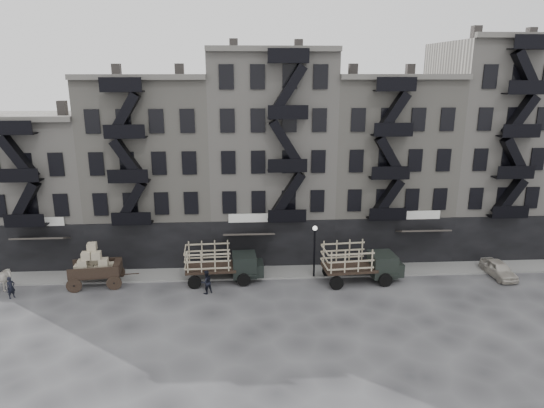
{
  "coord_description": "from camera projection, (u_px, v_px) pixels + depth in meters",
  "views": [
    {
      "loc": [
        -2.34,
        -32.04,
        15.76
      ],
      "look_at": [
        -0.18,
        4.0,
        5.68
      ],
      "focal_mm": 32.0,
      "sensor_mm": 36.0,
      "label": 1
    }
  ],
  "objects": [
    {
      "name": "building_west",
      "position": [
        39.0,
        186.0,
        41.86
      ],
      "size": [
        10.0,
        11.35,
        13.2
      ],
      "color": "gray",
      "rests_on": "ground"
    },
    {
      "name": "building_mideast",
      "position": [
        382.0,
        165.0,
        43.18
      ],
      "size": [
        10.0,
        11.35,
        16.2
      ],
      "color": "gray",
      "rests_on": "ground"
    },
    {
      "name": "stake_truck_east",
      "position": [
        360.0,
        260.0,
        36.79
      ],
      "size": [
        6.2,
        2.92,
        3.03
      ],
      "rotation": [
        0.0,
        0.0,
        0.08
      ],
      "color": "black",
      "rests_on": "ground"
    },
    {
      "name": "ground",
      "position": [
        278.0,
        294.0,
        35.18
      ],
      "size": [
        140.0,
        140.0,
        0.0
      ],
      "primitive_type": "plane",
      "color": "#38383A",
      "rests_on": "ground"
    },
    {
      "name": "wagon",
      "position": [
        93.0,
        262.0,
        36.05
      ],
      "size": [
        4.12,
        2.52,
        3.32
      ],
      "rotation": [
        0.0,
        0.0,
        0.11
      ],
      "color": "black",
      "rests_on": "ground"
    },
    {
      "name": "pedestrian_mid",
      "position": [
        206.0,
        282.0,
        35.05
      ],
      "size": [
        1.09,
        1.04,
        1.78
      ],
      "primitive_type": "imported",
      "rotation": [
        0.0,
        0.0,
        3.73
      ],
      "color": "black",
      "rests_on": "ground"
    },
    {
      "name": "pedestrian_west",
      "position": [
        11.0,
        288.0,
        34.35
      ],
      "size": [
        0.66,
        0.69,
        1.6
      ],
      "primitive_type": "imported",
      "rotation": [
        0.0,
        0.0,
        0.9
      ],
      "color": "black",
      "rests_on": "ground"
    },
    {
      "name": "building_east",
      "position": [
        493.0,
        147.0,
        43.35
      ],
      "size": [
        10.0,
        11.35,
        19.2
      ],
      "color": "gray",
      "rests_on": "ground"
    },
    {
      "name": "building_midwest",
      "position": [
        155.0,
        168.0,
        42.03
      ],
      "size": [
        10.0,
        11.35,
        16.2
      ],
      "color": "gray",
      "rests_on": "ground"
    },
    {
      "name": "car_east",
      "position": [
        499.0,
        269.0,
        37.97
      ],
      "size": [
        1.73,
        3.79,
        1.26
      ],
      "primitive_type": "imported",
      "rotation": [
        0.0,
        0.0,
        0.07
      ],
      "color": "#AFA89D",
      "rests_on": "ground"
    },
    {
      "name": "sidewalk",
      "position": [
        274.0,
        272.0,
        38.76
      ],
      "size": [
        55.0,
        2.5,
        0.15
      ],
      "primitive_type": "cube",
      "color": "slate",
      "rests_on": "ground"
    },
    {
      "name": "building_center",
      "position": [
        270.0,
        155.0,
        42.34
      ],
      "size": [
        10.0,
        11.35,
        18.2
      ],
      "color": "gray",
      "rests_on": "ground"
    },
    {
      "name": "stake_truck_west",
      "position": [
        222.0,
        261.0,
        36.87
      ],
      "size": [
        5.98,
        2.71,
        2.94
      ],
      "rotation": [
        0.0,
        0.0,
        0.05
      ],
      "color": "black",
      "rests_on": "ground"
    },
    {
      "name": "lamp_post",
      "position": [
        315.0,
        245.0,
        37.1
      ],
      "size": [
        0.36,
        0.36,
        4.28
      ],
      "color": "black",
      "rests_on": "ground"
    }
  ]
}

